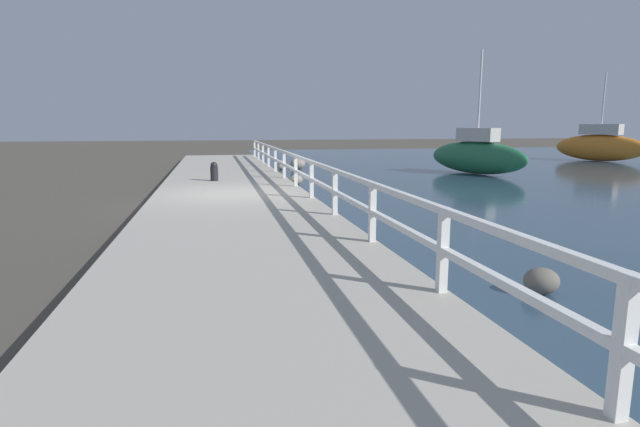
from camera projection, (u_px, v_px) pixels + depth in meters
ground_plane at (232, 205)px, 13.60m from camera, size 120.00×120.00×0.00m
dock_walkway at (232, 199)px, 13.57m from camera, size 4.15×36.00×0.31m
railing at (303, 168)px, 13.84m from camera, size 0.10×32.50×0.95m
boulder_far_strip at (296, 180)px, 18.18m from camera, size 0.49×0.44×0.37m
boulder_upstream at (541, 281)px, 6.40m from camera, size 0.46×0.41×0.34m
boulder_downstream at (282, 163)px, 26.30m from camera, size 0.44×0.39×0.33m
boulder_mid_strip at (282, 167)px, 24.24m from camera, size 0.39×0.35×0.29m
boulder_near_dock at (298, 164)px, 24.49m from camera, size 0.75×0.67×0.56m
mooring_bollard at (214, 171)px, 16.58m from camera, size 0.26×0.26×0.63m
sailboat_green at (476, 155)px, 22.11m from camera, size 2.65×5.25×5.35m
sailboat_orange at (599, 146)px, 30.06m from camera, size 3.00×5.32×5.21m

